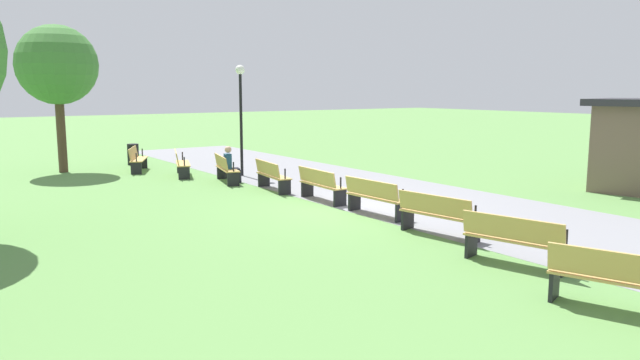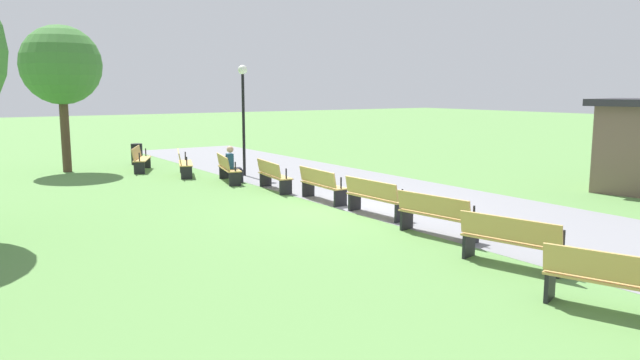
{
  "view_description": "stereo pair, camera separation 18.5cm",
  "coord_description": "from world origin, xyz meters",
  "px_view_note": "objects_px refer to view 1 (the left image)",
  "views": [
    {
      "loc": [
        11.89,
        -9.08,
        3.0
      ],
      "look_at": [
        0.0,
        -0.9,
        0.8
      ],
      "focal_mm": 33.53,
      "sensor_mm": 36.0,
      "label": 1
    },
    {
      "loc": [
        12.0,
        -8.93,
        3.0
      ],
      "look_at": [
        0.0,
        -0.9,
        0.8
      ],
      "focal_mm": 33.53,
      "sensor_mm": 36.0,
      "label": 2
    }
  ],
  "objects_px": {
    "person_seated": "(231,163)",
    "tree_0": "(57,66)",
    "bench_7": "(514,239)",
    "bench_1": "(181,163)",
    "bench_4": "(321,184)",
    "bench_0": "(137,159)",
    "lamp_post": "(241,99)",
    "trash_bin": "(133,154)",
    "bench_3": "(272,175)",
    "bench_6": "(438,214)",
    "bench_5": "(375,197)",
    "bench_2": "(225,168)",
    "bench_8": "(618,279)"
  },
  "relations": [
    {
      "from": "person_seated",
      "to": "tree_0",
      "type": "height_order",
      "value": "tree_0"
    },
    {
      "from": "bench_3",
      "to": "bench_5",
      "type": "height_order",
      "value": "same"
    },
    {
      "from": "bench_4",
      "to": "bench_7",
      "type": "bearing_deg",
      "value": -2.77
    },
    {
      "from": "bench_0",
      "to": "bench_7",
      "type": "height_order",
      "value": "same"
    },
    {
      "from": "bench_8",
      "to": "tree_0",
      "type": "distance_m",
      "value": 19.57
    },
    {
      "from": "bench_2",
      "to": "bench_3",
      "type": "relative_size",
      "value": 1.01
    },
    {
      "from": "bench_2",
      "to": "bench_3",
      "type": "distance_m",
      "value": 2.27
    },
    {
      "from": "bench_1",
      "to": "bench_4",
      "type": "height_order",
      "value": "same"
    },
    {
      "from": "tree_0",
      "to": "bench_8",
      "type": "bearing_deg",
      "value": 9.42
    },
    {
      "from": "person_seated",
      "to": "lamp_post",
      "type": "relative_size",
      "value": 0.31
    },
    {
      "from": "bench_1",
      "to": "bench_6",
      "type": "xyz_separation_m",
      "value": [
        11.2,
        1.09,
        0.0
      ]
    },
    {
      "from": "bench_3",
      "to": "lamp_post",
      "type": "relative_size",
      "value": 0.48
    },
    {
      "from": "trash_bin",
      "to": "bench_0",
      "type": "bearing_deg",
      "value": -13.39
    },
    {
      "from": "bench_3",
      "to": "trash_bin",
      "type": "bearing_deg",
      "value": -161.77
    },
    {
      "from": "bench_4",
      "to": "bench_6",
      "type": "xyz_separation_m",
      "value": [
        4.53,
        -0.22,
        0.0
      ]
    },
    {
      "from": "bench_7",
      "to": "bench_8",
      "type": "distance_m",
      "value": 2.27
    },
    {
      "from": "bench_0",
      "to": "tree_0",
      "type": "relative_size",
      "value": 0.34
    },
    {
      "from": "bench_2",
      "to": "bench_3",
      "type": "xyz_separation_m",
      "value": [
        2.23,
        0.44,
        0.0
      ]
    },
    {
      "from": "bench_1",
      "to": "bench_2",
      "type": "bearing_deg",
      "value": 36.28
    },
    {
      "from": "bench_8",
      "to": "person_seated",
      "type": "bearing_deg",
      "value": 157.16
    },
    {
      "from": "bench_7",
      "to": "tree_0",
      "type": "distance_m",
      "value": 17.59
    },
    {
      "from": "bench_0",
      "to": "trash_bin",
      "type": "relative_size",
      "value": 2.16
    },
    {
      "from": "bench_4",
      "to": "trash_bin",
      "type": "xyz_separation_m",
      "value": [
        -10.77,
        -1.7,
        -0.05
      ]
    },
    {
      "from": "bench_2",
      "to": "bench_1",
      "type": "bearing_deg",
      "value": -149.31
    },
    {
      "from": "bench_5",
      "to": "lamp_post",
      "type": "xyz_separation_m",
      "value": [
        -7.83,
        0.49,
        2.2
      ]
    },
    {
      "from": "bench_4",
      "to": "lamp_post",
      "type": "xyz_separation_m",
      "value": [
        -5.56,
        0.49,
        2.2
      ]
    },
    {
      "from": "bench_3",
      "to": "tree_0",
      "type": "height_order",
      "value": "tree_0"
    },
    {
      "from": "bench_3",
      "to": "person_seated",
      "type": "relative_size",
      "value": 1.52
    },
    {
      "from": "bench_6",
      "to": "person_seated",
      "type": "relative_size",
      "value": 1.52
    },
    {
      "from": "person_seated",
      "to": "bench_5",
      "type": "bearing_deg",
      "value": 18.87
    },
    {
      "from": "bench_7",
      "to": "bench_2",
      "type": "bearing_deg",
      "value": 166.01
    },
    {
      "from": "bench_3",
      "to": "bench_7",
      "type": "xyz_separation_m",
      "value": [
        9.02,
        -0.44,
        0.0
      ]
    },
    {
      "from": "bench_2",
      "to": "bench_6",
      "type": "bearing_deg",
      "value": 16.77
    },
    {
      "from": "bench_5",
      "to": "bench_6",
      "type": "distance_m",
      "value": 2.27
    },
    {
      "from": "bench_2",
      "to": "lamp_post",
      "type": "relative_size",
      "value": 0.48
    },
    {
      "from": "bench_2",
      "to": "bench_8",
      "type": "xyz_separation_m",
      "value": [
        13.43,
        -0.65,
        0.0
      ]
    },
    {
      "from": "bench_2",
      "to": "bench_5",
      "type": "height_order",
      "value": "same"
    },
    {
      "from": "bench_2",
      "to": "person_seated",
      "type": "distance_m",
      "value": 0.27
    },
    {
      "from": "bench_1",
      "to": "bench_5",
      "type": "xyz_separation_m",
      "value": [
        8.94,
        1.31,
        0.0
      ]
    },
    {
      "from": "tree_0",
      "to": "lamp_post",
      "type": "xyz_separation_m",
      "value": [
        4.52,
        4.95,
        -1.15
      ]
    },
    {
      "from": "lamp_post",
      "to": "bench_3",
      "type": "bearing_deg",
      "value": -12.09
    },
    {
      "from": "bench_0",
      "to": "bench_1",
      "type": "distance_m",
      "value": 2.27
    },
    {
      "from": "bench_2",
      "to": "bench_8",
      "type": "bearing_deg",
      "value": 11.21
    },
    {
      "from": "bench_3",
      "to": "bench_6",
      "type": "xyz_separation_m",
      "value": [
        6.8,
        0.0,
        0.0
      ]
    },
    {
      "from": "bench_3",
      "to": "bench_4",
      "type": "height_order",
      "value": "same"
    },
    {
      "from": "bench_4",
      "to": "tree_0",
      "type": "xyz_separation_m",
      "value": [
        -10.08,
        -4.47,
        3.35
      ]
    },
    {
      "from": "bench_8",
      "to": "trash_bin",
      "type": "bearing_deg",
      "value": 161.53
    },
    {
      "from": "bench_2",
      "to": "bench_8",
      "type": "height_order",
      "value": "same"
    },
    {
      "from": "bench_0",
      "to": "lamp_post",
      "type": "bearing_deg",
      "value": 64.81
    },
    {
      "from": "trash_bin",
      "to": "bench_2",
      "type": "bearing_deg",
      "value": 9.37
    }
  ]
}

